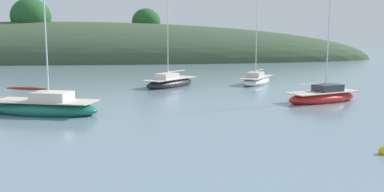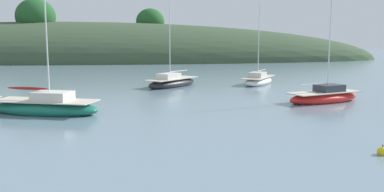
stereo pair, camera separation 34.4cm
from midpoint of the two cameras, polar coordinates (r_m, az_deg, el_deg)
The scene contains 7 objects.
far_shoreline_hill at distance 97.77m, azimuth -18.82°, elevation 4.89°, with size 150.00×36.00×22.61m.
sailboat_black_sloop at distance 33.08m, azimuth 17.88°, elevation -0.07°, with size 6.97×4.59×9.23m.
sailboat_orange_cutter at distance 44.38m, azimuth 8.92°, elevation 2.22°, with size 5.35×6.83×8.86m.
sailboat_cream_ketch at distance 28.06m, azimuth -20.56°, elevation -1.52°, with size 7.87×4.46×8.75m.
sailboat_yellow_far at distance 41.58m, azimuth -3.41°, elevation 1.94°, with size 6.33×6.94×9.04m.
mooring_buoy_inner at distance 19.09m, azimuth 25.22°, elevation -7.14°, with size 0.44×0.44×0.54m.
mooring_buoy_channel at distance 42.32m, azimuth 19.31°, elevation 1.20°, with size 0.44×0.44×0.54m.
Camera 1 is at (-2.35, -5.75, 4.89)m, focal length 37.42 mm.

